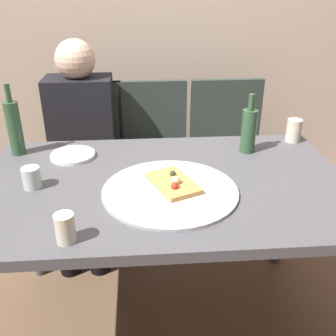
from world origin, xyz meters
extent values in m
plane|color=brown|center=(0.00, 0.00, 0.00)|extent=(8.00, 8.00, 0.00)
cube|color=#BCA893|center=(0.00, 1.31, 1.30)|extent=(6.00, 0.10, 2.60)
cube|color=#4C4C51|center=(0.00, 0.00, 0.73)|extent=(1.43, 0.87, 0.04)
cylinder|color=#4C4C51|center=(-0.65, 0.38, 0.35)|extent=(0.06, 0.06, 0.71)
cylinder|color=#4C4C51|center=(0.65, 0.38, 0.35)|extent=(0.06, 0.06, 0.71)
cylinder|color=#ADADB2|center=(0.02, -0.09, 0.75)|extent=(0.50, 0.50, 0.01)
cube|color=tan|center=(0.03, -0.06, 0.77)|extent=(0.21, 0.25, 0.02)
sphere|color=#EAD184|center=(0.04, -0.08, 0.79)|extent=(0.04, 0.04, 0.04)
sphere|color=#2D381E|center=(0.03, -0.01, 0.78)|extent=(0.02, 0.02, 0.02)
sphere|color=#B22D23|center=(0.03, -0.11, 0.78)|extent=(0.03, 0.03, 0.03)
cylinder|color=#2D5133|center=(0.39, 0.25, 0.84)|extent=(0.07, 0.07, 0.19)
cylinder|color=#2D5133|center=(0.39, 0.25, 0.97)|extent=(0.03, 0.03, 0.07)
cylinder|color=#2D5133|center=(-0.63, 0.31, 0.86)|extent=(0.06, 0.06, 0.24)
cylinder|color=#2D5133|center=(-0.63, 0.31, 1.02)|extent=(0.02, 0.02, 0.08)
cylinder|color=beige|center=(0.64, 0.35, 0.80)|extent=(0.07, 0.07, 0.11)
cylinder|color=beige|center=(-0.32, -0.35, 0.79)|extent=(0.06, 0.06, 0.09)
cylinder|color=#B7C6BC|center=(-0.49, -0.01, 0.79)|extent=(0.07, 0.07, 0.08)
cylinder|color=white|center=(-0.38, 0.25, 0.75)|extent=(0.19, 0.19, 0.02)
cube|color=#2D3833|center=(-0.41, 0.76, 0.45)|extent=(0.44, 0.44, 0.05)
cube|color=#2D3833|center=(-0.41, 0.96, 0.68)|extent=(0.44, 0.04, 0.45)
cylinder|color=#2D3833|center=(-0.22, 0.57, 0.21)|extent=(0.04, 0.04, 0.42)
cylinder|color=#2D3833|center=(-0.60, 0.57, 0.21)|extent=(0.04, 0.04, 0.42)
cylinder|color=#2D3833|center=(-0.22, 0.95, 0.21)|extent=(0.04, 0.04, 0.42)
cylinder|color=#2D3833|center=(-0.60, 0.95, 0.21)|extent=(0.04, 0.04, 0.42)
cube|color=#2D3833|center=(-0.02, 0.76, 0.45)|extent=(0.44, 0.44, 0.05)
cube|color=#2D3833|center=(-0.02, 0.96, 0.68)|extent=(0.44, 0.04, 0.45)
cylinder|color=#2D3833|center=(0.17, 0.57, 0.21)|extent=(0.04, 0.04, 0.42)
cylinder|color=#2D3833|center=(-0.21, 0.57, 0.21)|extent=(0.04, 0.04, 0.42)
cylinder|color=#2D3833|center=(0.17, 0.95, 0.21)|extent=(0.04, 0.04, 0.42)
cylinder|color=#2D3833|center=(-0.21, 0.95, 0.21)|extent=(0.04, 0.04, 0.42)
cube|color=#2D3833|center=(0.45, 0.76, 0.45)|extent=(0.44, 0.44, 0.05)
cube|color=#2D3833|center=(0.45, 0.96, 0.68)|extent=(0.44, 0.04, 0.45)
cylinder|color=#2D3833|center=(0.64, 0.57, 0.21)|extent=(0.04, 0.04, 0.42)
cylinder|color=#2D3833|center=(0.26, 0.57, 0.21)|extent=(0.04, 0.04, 0.42)
cylinder|color=#2D3833|center=(0.64, 0.95, 0.21)|extent=(0.04, 0.04, 0.42)
cylinder|color=#2D3833|center=(0.26, 0.95, 0.21)|extent=(0.04, 0.04, 0.42)
cube|color=black|center=(-0.41, 0.78, 0.71)|extent=(0.36, 0.22, 0.52)
sphere|color=beige|center=(-0.41, 0.78, 1.06)|extent=(0.21, 0.21, 0.21)
cylinder|color=black|center=(-0.33, 0.58, 0.45)|extent=(0.12, 0.40, 0.12)
cylinder|color=black|center=(-0.49, 0.58, 0.45)|extent=(0.12, 0.40, 0.12)
cylinder|color=black|center=(-0.33, 0.38, 0.23)|extent=(0.11, 0.11, 0.45)
cylinder|color=black|center=(-0.49, 0.38, 0.23)|extent=(0.11, 0.11, 0.45)
camera|label=1|loc=(-0.09, -1.31, 1.46)|focal=41.43mm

